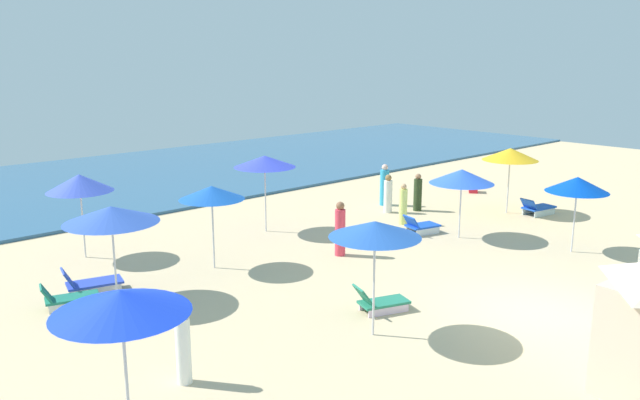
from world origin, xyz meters
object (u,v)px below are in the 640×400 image
object	(u,v)px
beachgoer_0	(183,347)
beachgoer_4	(340,230)
beachgoer_2	(384,186)
umbrella_1	(375,229)
umbrella_6	(121,302)
umbrella_0	(212,193)
lounge_chair_4_0	(421,226)
umbrella_2	(80,183)
lounge_chair_7_1	(68,298)
cooler_box_0	(473,188)
lounge_chair_5_0	(537,208)
lounge_chair_7_0	(90,283)
umbrella_5	(510,154)
beachgoer_5	(418,193)
umbrella_7	(111,215)
umbrella_8	(265,162)
lounge_chair_1_0	(380,302)
umbrella_3	(577,185)
beachgoer_1	(388,195)
umbrella_4	(462,176)
beachgoer_3	(403,205)

from	to	relation	value
beachgoer_0	beachgoer_4	size ratio (longest dim) A/B	0.90
beachgoer_2	umbrella_1	bearing A→B (deg)	53.37
umbrella_6	beachgoer_4	world-z (taller)	umbrella_6
umbrella_0	lounge_chair_4_0	xyz separation A→B (m)	(7.34, -1.76, -1.97)
umbrella_2	lounge_chair_4_0	xyz separation A→B (m)	(9.70, -5.29, -2.06)
lounge_chair_7_1	cooler_box_0	size ratio (longest dim) A/B	2.47
umbrella_2	beachgoer_0	distance (m)	9.17
lounge_chair_5_0	beachgoer_4	size ratio (longest dim) A/B	0.89
lounge_chair_4_0	lounge_chair_7_0	bearing A→B (deg)	92.50
umbrella_0	umbrella_6	distance (m)	8.73
umbrella_6	cooler_box_0	world-z (taller)	umbrella_6
lounge_chair_7_0	lounge_chair_7_1	size ratio (longest dim) A/B	1.10
umbrella_5	beachgoer_5	bearing A→B (deg)	131.06
umbrella_0	beachgoer_0	world-z (taller)	umbrella_0
beachgoer_4	beachgoer_5	size ratio (longest dim) A/B	1.14
umbrella_7	umbrella_8	bearing A→B (deg)	21.00
lounge_chair_1_0	umbrella_5	bearing A→B (deg)	-53.82
umbrella_3	cooler_box_0	world-z (taller)	umbrella_3
umbrella_7	beachgoer_0	world-z (taller)	umbrella_7
umbrella_2	beachgoer_0	xyz separation A→B (m)	(-1.83, -8.84, -1.60)
beachgoer_1	cooler_box_0	world-z (taller)	beachgoer_1
umbrella_2	lounge_chair_5_0	distance (m)	16.66
umbrella_0	umbrella_1	world-z (taller)	umbrella_1
umbrella_4	beachgoer_3	size ratio (longest dim) A/B	1.55
beachgoer_5	beachgoer_1	bearing A→B (deg)	-18.36
lounge_chair_1_0	beachgoer_4	world-z (taller)	beachgoer_4
umbrella_5	umbrella_8	size ratio (longest dim) A/B	0.95
umbrella_2	cooler_box_0	world-z (taller)	umbrella_2
umbrella_2	lounge_chair_7_1	size ratio (longest dim) A/B	1.80
umbrella_4	umbrella_8	distance (m)	6.70
beachgoer_2	umbrella_3	bearing A→B (deg)	99.39
umbrella_2	umbrella_3	distance (m)	15.18
beachgoer_2	umbrella_8	bearing A→B (deg)	11.52
umbrella_5	umbrella_6	distance (m)	18.58
lounge_chair_7_0	umbrella_3	bearing A→B (deg)	-103.59
beachgoer_4	lounge_chair_7_1	bearing A→B (deg)	-130.42
umbrella_1	beachgoer_3	xyz separation A→B (m)	(7.85, 5.77, -1.72)
lounge_chair_7_1	beachgoer_2	size ratio (longest dim) A/B	0.84
beachgoer_3	umbrella_7	bearing A→B (deg)	167.61
beachgoer_2	cooler_box_0	size ratio (longest dim) A/B	2.93
umbrella_3	beachgoer_2	distance (m)	8.47
lounge_chair_4_0	beachgoer_3	xyz separation A→B (m)	(0.52, 1.25, 0.45)
umbrella_0	lounge_chair_5_0	distance (m)	13.30
umbrella_0	umbrella_3	xyz separation A→B (m)	(9.17, -6.34, -0.07)
umbrella_1	lounge_chair_4_0	world-z (taller)	umbrella_1
beachgoer_3	lounge_chair_4_0	bearing A→B (deg)	-125.04
lounge_chair_5_0	umbrella_7	bearing A→B (deg)	90.74
lounge_chair_4_0	beachgoer_4	distance (m)	3.83
umbrella_1	umbrella_8	world-z (taller)	umbrella_8
umbrella_0	cooler_box_0	size ratio (longest dim) A/B	4.19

